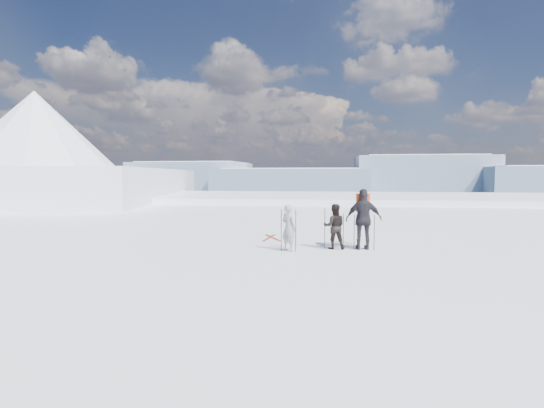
{
  "coord_description": "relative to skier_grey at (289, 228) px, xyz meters",
  "views": [
    {
      "loc": [
        -0.33,
        -11.19,
        2.47
      ],
      "look_at": [
        -2.24,
        3.0,
        1.47
      ],
      "focal_mm": 28.0,
      "sensor_mm": 36.0,
      "label": 1
    }
  ],
  "objects": [
    {
      "name": "backpack",
      "position": [
        2.39,
        0.87,
        1.54
      ],
      "size": [
        0.44,
        0.27,
        0.6
      ],
      "primitive_type": "cube",
      "rotation": [
        0.0,
        0.0,
        3.22
      ],
      "color": "#E94315",
      "rests_on": "skier_pack"
    },
    {
      "name": "near_ridge",
      "position": [
        -25.04,
        26.92,
        -4.3
      ],
      "size": [
        31.37,
        35.68,
        25.62
      ],
      "color": "white",
      "rests_on": "ground"
    },
    {
      "name": "skis_loose",
      "position": [
        -0.93,
        2.66,
        -0.74
      ],
      "size": [
        0.83,
        1.7,
        0.03
      ],
      "color": "black",
      "rests_on": "ground"
    },
    {
      "name": "far_mountain_range",
      "position": [
        31.2,
        452.51,
        -7.95
      ],
      "size": [
        770.0,
        110.0,
        53.0
      ],
      "color": "slate",
      "rests_on": "ground"
    },
    {
      "name": "ski_poles",
      "position": [
        1.23,
        0.32,
        -0.12
      ],
      "size": [
        3.01,
        0.62,
        1.36
      ],
      "color": "black",
      "rests_on": "ground"
    },
    {
      "name": "skier_pack",
      "position": [
        2.41,
        0.62,
        0.24
      ],
      "size": [
        1.2,
        0.57,
        1.99
      ],
      "primitive_type": "imported",
      "rotation": [
        0.0,
        0.0,
        3.22
      ],
      "color": "black",
      "rests_on": "ground"
    },
    {
      "name": "skier_dark",
      "position": [
        1.46,
        0.59,
        -0.01
      ],
      "size": [
        0.76,
        0.6,
        1.5
      ],
      "primitive_type": "imported",
      "rotation": [
        0.0,
        0.0,
        3.19
      ],
      "color": "black",
      "rests_on": "ground"
    },
    {
      "name": "lake_basin",
      "position": [
        1.6,
        27.72,
        -7.25
      ],
      "size": [
        820.0,
        820.0,
        71.62
      ],
      "color": "white",
      "rests_on": "ground"
    },
    {
      "name": "skier_grey",
      "position": [
        0.0,
        0.0,
        0.0
      ],
      "size": [
        0.66,
        0.62,
        1.51
      ],
      "primitive_type": "imported",
      "rotation": [
        0.0,
        0.0,
        2.48
      ],
      "color": "gray",
      "rests_on": "ground"
    }
  ]
}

